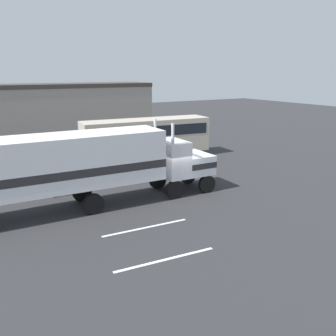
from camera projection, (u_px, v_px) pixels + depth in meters
The scene contains 7 objects.
ground_plane at pixel (175, 194), 22.37m from camera, with size 120.00×120.00×0.00m, color #2D2D30.
lane_stripe_near at pixel (146, 228), 17.56m from camera, with size 4.40×0.16×0.01m, color silver.
lane_stripe_mid at pixel (166, 260), 14.58m from camera, with size 4.40×0.16×0.01m, color silver.
semi_truck at pixel (87, 163), 19.62m from camera, with size 14.24×3.00×4.50m.
person_bystander at pixel (54, 183), 21.64m from camera, with size 0.39×0.48×1.63m.
parked_bus at pixel (146, 135), 31.03m from camera, with size 11.20×3.61×3.40m.
building_backdrop at pixel (65, 105), 46.71m from camera, with size 22.30×6.75×5.82m.
Camera 1 is at (-11.21, -17.99, 7.33)m, focal length 38.81 mm.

